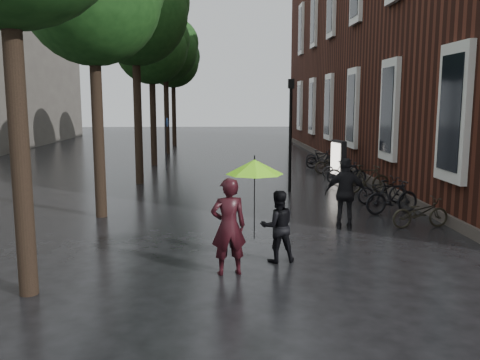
{
  "coord_description": "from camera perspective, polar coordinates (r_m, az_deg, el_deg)",
  "views": [
    {
      "loc": [
        -0.71,
        -7.54,
        3.3
      ],
      "look_at": [
        -0.14,
        5.76,
        1.24
      ],
      "focal_mm": 38.0,
      "sensor_mm": 36.0,
      "label": 1
    }
  ],
  "objects": [
    {
      "name": "ad_lightbox",
      "position": [
        22.14,
        10.96,
        2.25
      ],
      "size": [
        0.26,
        1.1,
        1.66
      ],
      "rotation": [
        0.0,
        0.0,
        0.18
      ],
      "color": "black",
      "rests_on": "ground"
    },
    {
      "name": "person_burgundy",
      "position": [
        9.72,
        -1.3,
        -5.23
      ],
      "size": [
        0.76,
        0.57,
        1.89
      ],
      "primitive_type": "imported",
      "rotation": [
        0.0,
        0.0,
        3.32
      ],
      "color": "black",
      "rests_on": "ground"
    },
    {
      "name": "cycle_sign",
      "position": [
        25.52,
        -8.25,
        5.04
      ],
      "size": [
        0.13,
        0.46,
        2.52
      ],
      "rotation": [
        0.0,
        0.0,
        -0.11
      ],
      "color": "#262628",
      "rests_on": "ground"
    },
    {
      "name": "parked_bicycles",
      "position": [
        20.39,
        12.52,
        0.58
      ],
      "size": [
        2.04,
        14.54,
        1.04
      ],
      "color": "black",
      "rests_on": "ground"
    },
    {
      "name": "street_trees",
      "position": [
        23.87,
        -10.79,
        15.97
      ],
      "size": [
        4.33,
        34.03,
        8.91
      ],
      "color": "black",
      "rests_on": "ground"
    },
    {
      "name": "ground",
      "position": [
        8.26,
        2.77,
        -14.76
      ],
      "size": [
        120.0,
        120.0,
        0.0
      ],
      "primitive_type": "plane",
      "color": "black"
    },
    {
      "name": "lime_umbrella",
      "position": [
        9.96,
        1.64,
        1.48
      ],
      "size": [
        1.15,
        1.15,
        1.68
      ],
      "rotation": [
        0.0,
        0.0,
        0.28
      ],
      "color": "black",
      "rests_on": "ground"
    },
    {
      "name": "person_black",
      "position": [
        10.55,
        4.25,
        -5.19
      ],
      "size": [
        0.8,
        0.67,
        1.5
      ],
      "primitive_type": "imported",
      "rotation": [
        0.0,
        0.0,
        3.28
      ],
      "color": "black",
      "rests_on": "ground"
    },
    {
      "name": "brick_building",
      "position": [
        29.35,
        20.51,
        13.53
      ],
      "size": [
        10.2,
        33.2,
        12.0
      ],
      "color": "#38160F",
      "rests_on": "ground"
    },
    {
      "name": "lamp_post",
      "position": [
        18.59,
        5.7,
        6.25
      ],
      "size": [
        0.21,
        0.21,
        4.09
      ],
      "rotation": [
        0.0,
        0.0,
        -0.06
      ],
      "color": "black",
      "rests_on": "ground"
    },
    {
      "name": "pedestrian_walking",
      "position": [
        13.5,
        11.81,
        -1.49
      ],
      "size": [
        1.16,
        0.69,
        1.86
      ],
      "primitive_type": "imported",
      "rotation": [
        0.0,
        0.0,
        2.91
      ],
      "color": "black",
      "rests_on": "ground"
    }
  ]
}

